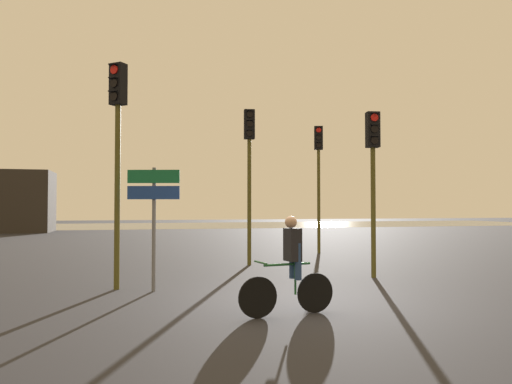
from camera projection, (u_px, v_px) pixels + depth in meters
name	position (u px, v px, depth m)	size (l,w,h in m)	color
ground_plane	(295.00, 302.00, 9.32)	(120.00, 120.00, 0.00)	#28282D
water_strip	(163.00, 226.00, 47.25)	(80.00, 16.00, 0.01)	slate
traffic_light_near_right	(373.00, 162.00, 12.58)	(0.35, 0.37, 4.17)	#4C4719
traffic_light_near_left	(118.00, 133.00, 10.78)	(0.41, 0.42, 4.88)	#4C4719
traffic_light_center	(249.00, 157.00, 15.22)	(0.35, 0.36, 4.75)	#4C4719
traffic_light_far_right	(319.00, 165.00, 19.13)	(0.38, 0.40, 4.87)	#4C4719
direction_sign_post	(154.00, 206.00, 10.47)	(1.07, 0.32, 2.60)	slate
cyclist	(291.00, 265.00, 8.17)	(1.69, 0.49, 1.62)	black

